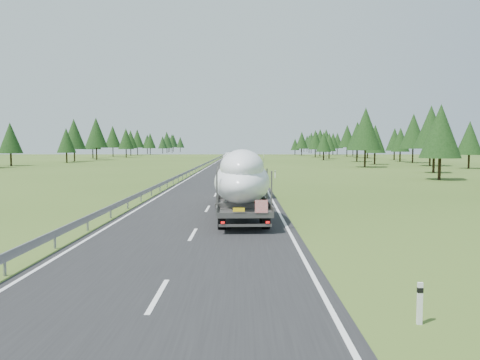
{
  "coord_description": "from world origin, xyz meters",
  "views": [
    {
      "loc": [
        2.37,
        -30.7,
        4.18
      ],
      "look_at": [
        2.16,
        -1.04,
        2.0
      ],
      "focal_mm": 35.0,
      "sensor_mm": 36.0,
      "label": 1
    }
  ],
  "objects_px": {
    "boat_truck": "(240,177)",
    "distant_car_dark": "(243,152)",
    "distant_van": "(228,156)",
    "highway_sign": "(264,156)",
    "distant_car_blue": "(238,151)"
  },
  "relations": [
    {
      "from": "distant_van",
      "to": "distant_car_blue",
      "type": "bearing_deg",
      "value": 90.32
    },
    {
      "from": "boat_truck",
      "to": "distant_van",
      "type": "distance_m",
      "value": 122.63
    },
    {
      "from": "distant_van",
      "to": "distant_car_blue",
      "type": "relative_size",
      "value": 1.55
    },
    {
      "from": "highway_sign",
      "to": "distant_car_dark",
      "type": "xyz_separation_m",
      "value": [
        -5.03,
        157.66,
        -1.09
      ]
    },
    {
      "from": "distant_car_blue",
      "to": "distant_van",
      "type": "bearing_deg",
      "value": -90.22
    },
    {
      "from": "highway_sign",
      "to": "distant_car_blue",
      "type": "xyz_separation_m",
      "value": [
        -8.3,
        189.63,
        -1.17
      ]
    },
    {
      "from": "highway_sign",
      "to": "boat_truck",
      "type": "height_order",
      "value": "boat_truck"
    },
    {
      "from": "boat_truck",
      "to": "distant_car_dark",
      "type": "height_order",
      "value": "boat_truck"
    },
    {
      "from": "highway_sign",
      "to": "distant_car_blue",
      "type": "distance_m",
      "value": 189.81
    },
    {
      "from": "highway_sign",
      "to": "boat_truck",
      "type": "distance_m",
      "value": 80.62
    },
    {
      "from": "distant_van",
      "to": "distant_car_dark",
      "type": "height_order",
      "value": "distant_van"
    },
    {
      "from": "boat_truck",
      "to": "distant_car_blue",
      "type": "distance_m",
      "value": 270.11
    },
    {
      "from": "distant_van",
      "to": "distant_car_dark",
      "type": "relative_size",
      "value": 1.41
    },
    {
      "from": "distant_car_blue",
      "to": "distant_car_dark",
      "type": "bearing_deg",
      "value": -83.74
    },
    {
      "from": "boat_truck",
      "to": "distant_car_dark",
      "type": "distance_m",
      "value": 238.12
    }
  ]
}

